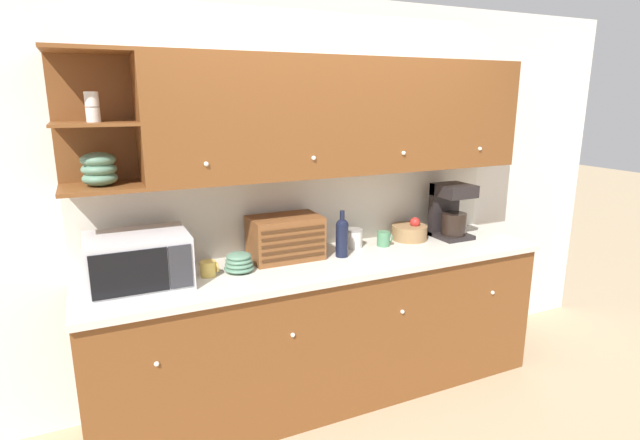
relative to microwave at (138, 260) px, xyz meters
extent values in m
plane|color=tan|center=(1.13, 0.30, -1.10)|extent=(24.00, 24.00, 0.00)
cube|color=white|center=(1.13, 0.33, 0.20)|extent=(5.37, 0.06, 2.60)
cube|color=brown|center=(1.13, -0.03, -0.65)|extent=(2.97, 0.65, 0.92)
cube|color=silver|center=(1.13, -0.04, -0.17)|extent=(2.99, 0.68, 0.04)
sphere|color=white|center=(0.02, -0.36, -0.44)|extent=(0.03, 0.03, 0.03)
sphere|color=white|center=(0.76, -0.36, -0.44)|extent=(0.03, 0.03, 0.03)
sphere|color=white|center=(1.50, -0.36, -0.44)|extent=(0.03, 0.03, 0.03)
sphere|color=white|center=(2.24, -0.36, -0.44)|extent=(0.03, 0.03, 0.03)
cube|color=silver|center=(1.13, 0.29, 0.12)|extent=(2.97, 0.01, 0.53)
cube|color=brown|center=(1.34, 0.12, 0.75)|extent=(2.55, 0.37, 0.72)
cube|color=brown|center=(-0.14, 0.29, 0.75)|extent=(0.42, 0.02, 0.72)
cube|color=brown|center=(-0.14, 0.12, 0.40)|extent=(0.42, 0.37, 0.02)
cube|color=brown|center=(-0.14, 0.12, 0.73)|extent=(0.42, 0.37, 0.02)
cube|color=brown|center=(-0.14, 0.12, 1.10)|extent=(0.42, 0.37, 0.02)
sphere|color=white|center=(0.38, -0.07, 0.52)|extent=(0.03, 0.03, 0.03)
sphere|color=white|center=(1.02, -0.07, 0.52)|extent=(0.03, 0.03, 0.03)
sphere|color=white|center=(1.66, -0.07, 0.52)|extent=(0.03, 0.03, 0.03)
sphere|color=white|center=(2.29, -0.07, 0.52)|extent=(0.03, 0.03, 0.03)
ellipsoid|color=slate|center=(-0.14, 0.12, 0.45)|extent=(0.18, 0.18, 0.08)
ellipsoid|color=slate|center=(-0.14, 0.12, 0.50)|extent=(0.18, 0.18, 0.08)
ellipsoid|color=slate|center=(-0.14, 0.12, 0.54)|extent=(0.18, 0.18, 0.08)
cylinder|color=silver|center=(-0.14, 0.12, 0.78)|extent=(0.07, 0.07, 0.08)
cylinder|color=silver|center=(-0.14, 0.12, 0.86)|extent=(0.07, 0.07, 0.08)
cube|color=silver|center=(0.00, 0.00, 0.00)|extent=(0.54, 0.40, 0.29)
cube|color=black|center=(-0.06, -0.20, 0.00)|extent=(0.37, 0.01, 0.23)
cube|color=#2D2D33|center=(0.19, -0.20, 0.00)|extent=(0.12, 0.01, 0.23)
cylinder|color=gold|center=(0.37, -0.01, -0.10)|extent=(0.09, 0.09, 0.09)
torus|color=gold|center=(0.42, -0.01, -0.10)|extent=(0.01, 0.06, 0.06)
ellipsoid|color=slate|center=(0.56, -0.01, -0.12)|extent=(0.18, 0.18, 0.04)
ellipsoid|color=slate|center=(0.56, -0.01, -0.10)|extent=(0.17, 0.17, 0.04)
ellipsoid|color=slate|center=(0.56, -0.01, -0.07)|extent=(0.16, 0.16, 0.04)
ellipsoid|color=slate|center=(0.56, -0.01, -0.05)|extent=(0.15, 0.15, 0.04)
cube|color=brown|center=(0.90, 0.11, -0.01)|extent=(0.45, 0.29, 0.28)
cube|color=#432713|center=(0.90, -0.03, -0.10)|extent=(0.41, 0.01, 0.02)
cube|color=#432713|center=(0.90, -0.03, -0.05)|extent=(0.41, 0.01, 0.02)
cube|color=#432713|center=(0.90, -0.03, -0.01)|extent=(0.41, 0.01, 0.02)
cube|color=#432713|center=(0.90, -0.03, 0.04)|extent=(0.41, 0.01, 0.02)
cube|color=#432713|center=(0.90, -0.03, 0.08)|extent=(0.41, 0.01, 0.02)
cylinder|color=black|center=(1.25, -0.01, -0.04)|extent=(0.08, 0.08, 0.21)
sphere|color=black|center=(1.25, -0.01, 0.06)|extent=(0.08, 0.08, 0.08)
cylinder|color=black|center=(1.25, -0.01, 0.13)|extent=(0.03, 0.03, 0.07)
cylinder|color=silver|center=(1.42, 0.14, -0.09)|extent=(0.12, 0.12, 0.12)
cylinder|color=gray|center=(1.42, 0.14, -0.02)|extent=(0.12, 0.12, 0.01)
cylinder|color=#4C845B|center=(1.62, 0.08, -0.09)|extent=(0.09, 0.09, 0.10)
torus|color=#4C845B|center=(1.67, 0.08, -0.09)|extent=(0.01, 0.07, 0.07)
cylinder|color=#937047|center=(1.88, 0.13, -0.09)|extent=(0.25, 0.25, 0.11)
sphere|color=red|center=(1.91, 0.12, -0.02)|extent=(0.08, 0.08, 0.08)
cube|color=black|center=(2.19, 0.05, -0.13)|extent=(0.24, 0.26, 0.03)
cylinder|color=black|center=(2.19, 0.03, -0.04)|extent=(0.18, 0.18, 0.16)
cube|color=black|center=(2.19, 0.15, 0.05)|extent=(0.24, 0.06, 0.40)
cube|color=black|center=(2.19, 0.05, 0.21)|extent=(0.24, 0.26, 0.09)
camera|label=1|loc=(-0.20, -2.76, 0.87)|focal=28.00mm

